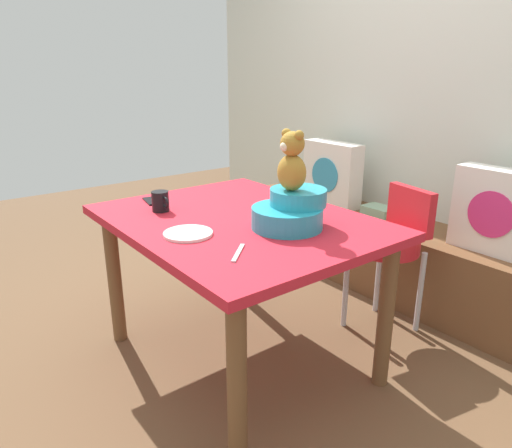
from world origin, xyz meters
TOP-DOWN VIEW (x-y plane):
  - ground_plane at (0.00, 0.00)m, footprint 8.00×8.00m
  - back_wall at (0.00, 1.51)m, footprint 4.40×0.10m
  - window_bench at (0.00, 1.24)m, footprint 2.60×0.44m
  - pillow_floral_left at (-0.58, 1.22)m, footprint 0.44×0.15m
  - pillow_floral_right at (0.58, 1.22)m, footprint 0.44×0.15m
  - book_stack at (-0.17, 1.24)m, footprint 0.20×0.14m
  - dining_table at (0.00, 0.00)m, footprint 1.27×0.98m
  - highchair at (0.24, 0.80)m, footprint 0.39×0.50m
  - infant_seat_teal at (0.24, 0.10)m, footprint 0.30×0.33m
  - teddy_bear at (0.24, 0.10)m, footprint 0.13×0.12m
  - ketchup_bottle at (0.03, 0.31)m, footprint 0.07×0.07m
  - coffee_mug at (-0.31, -0.23)m, footprint 0.12×0.08m
  - dinner_plate_near at (0.06, -0.29)m, footprint 0.20×0.20m
  - cell_phone at (-0.48, -0.19)m, footprint 0.15×0.10m
  - table_fork at (0.35, -0.25)m, footprint 0.13×0.14m

SIDE VIEW (x-z plane):
  - ground_plane at x=0.00m, z-range 0.00..0.00m
  - window_bench at x=0.00m, z-range 0.00..0.46m
  - book_stack at x=-0.17m, z-range 0.46..0.53m
  - highchair at x=0.24m, z-range 0.13..0.92m
  - dining_table at x=0.00m, z-range 0.27..1.01m
  - pillow_floral_left at x=-0.58m, z-range 0.46..0.90m
  - pillow_floral_right at x=0.58m, z-range 0.46..0.90m
  - table_fork at x=0.35m, z-range 0.74..0.75m
  - cell_phone at x=-0.48m, z-range 0.74..0.75m
  - dinner_plate_near at x=0.06m, z-range 0.74..0.75m
  - coffee_mug at x=-0.31m, z-range 0.74..0.84m
  - infant_seat_teal at x=0.24m, z-range 0.73..0.89m
  - ketchup_bottle at x=0.03m, z-range 0.73..0.92m
  - teddy_bear at x=0.24m, z-range 0.89..1.14m
  - back_wall at x=0.00m, z-range 0.00..2.60m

